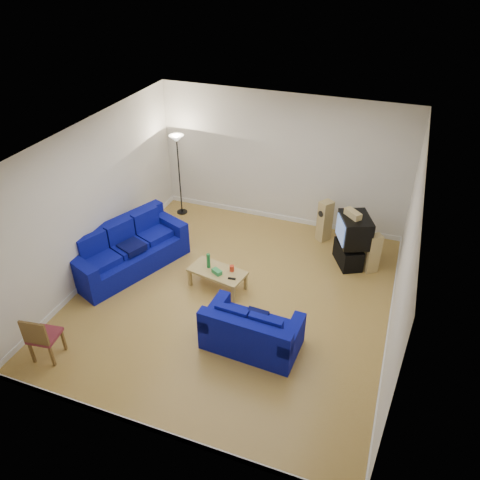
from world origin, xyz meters
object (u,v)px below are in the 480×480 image
(sofa_three_seat, at_px, (126,252))
(tv_stand, at_px, (348,254))
(coffee_table, at_px, (217,273))
(television, at_px, (354,230))
(sofa_loveseat, at_px, (251,334))

(sofa_three_seat, xyz_separation_m, tv_stand, (4.46, 1.74, -0.13))
(coffee_table, bearing_deg, sofa_three_seat, 179.80)
(tv_stand, height_order, television, television)
(sofa_three_seat, relative_size, tv_stand, 3.55)
(sofa_three_seat, xyz_separation_m, sofa_loveseat, (3.29, -1.34, -0.05))
(coffee_table, distance_m, television, 3.01)
(television, bearing_deg, tv_stand, -101.93)
(sofa_three_seat, relative_size, sofa_loveseat, 1.63)
(sofa_three_seat, bearing_deg, tv_stand, 133.53)
(sofa_loveseat, relative_size, television, 1.77)
(tv_stand, bearing_deg, sofa_three_seat, -96.67)
(coffee_table, xyz_separation_m, tv_stand, (2.35, 1.75, -0.12))
(sofa_three_seat, relative_size, television, 2.88)
(sofa_three_seat, distance_m, tv_stand, 4.79)
(sofa_three_seat, distance_m, coffee_table, 2.11)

